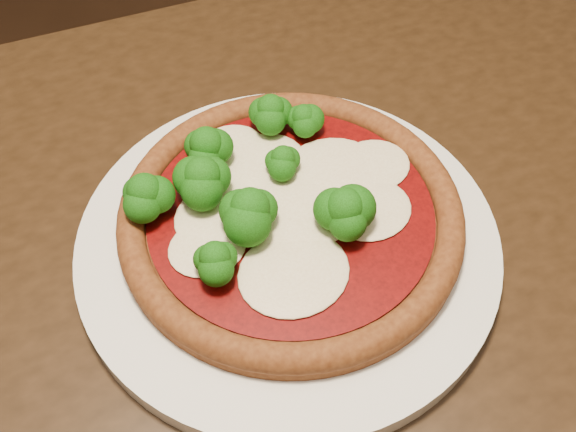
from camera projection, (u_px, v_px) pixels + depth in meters
dining_table at (229, 364)px, 0.56m from camera, size 1.29×0.97×0.75m
plate at (288, 240)px, 0.51m from camera, size 0.33×0.33×0.02m
pizza at (282, 207)px, 0.50m from camera, size 0.27×0.27×0.06m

